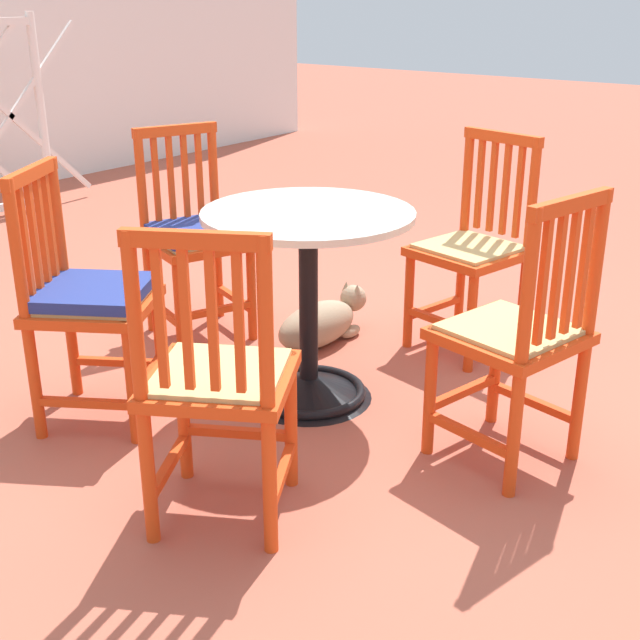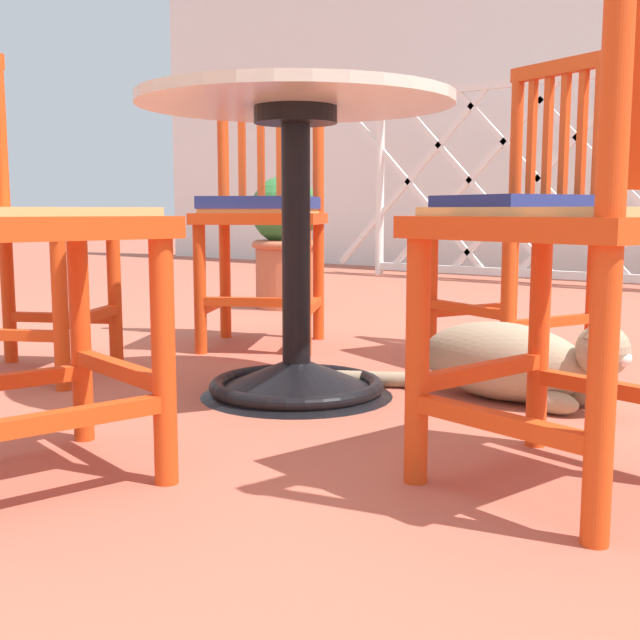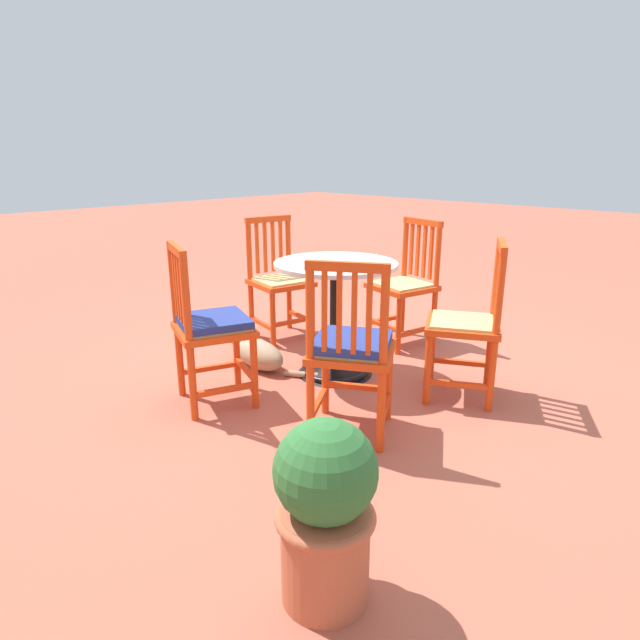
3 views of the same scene
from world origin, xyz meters
name	(u,v)px [view 2 (image 2 of 3)]	position (x,y,z in m)	size (l,w,h in m)	color
ground_plane	(284,400)	(0.00, 0.00, 0.00)	(24.00, 24.00, 0.00)	#AD5642
lattice_fence_panel	(615,176)	(-0.38, 3.42, 0.66)	(4.05, 0.06, 1.32)	white
cafe_table	(296,282)	(-0.01, 0.06, 0.28)	(0.76, 0.76, 0.73)	black
orange_chair_near_fence	(18,220)	(-0.78, -0.21, 0.43)	(0.54, 0.54, 0.91)	#D64214
orange_chair_tucked_in	(1,226)	(0.03, -0.74, 0.43)	(0.48, 0.48, 0.91)	#D64214
orange_chair_by_planter	(586,226)	(0.80, -0.19, 0.43)	(0.47, 0.47, 0.91)	#D64214
orange_chair_at_corner	(518,214)	(0.20, 0.85, 0.45)	(0.52, 0.52, 0.91)	#D64214
orange_chair_facing_out	(263,214)	(-0.59, 0.58, 0.45)	(0.55, 0.55, 0.91)	#D64214
tabby_cat	(516,363)	(0.45, 0.34, 0.10)	(0.74, 0.27, 0.23)	#9E896B
terracotta_planter	(285,238)	(-1.24, 1.44, 0.33)	(0.32, 0.32, 0.62)	#B25B3D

